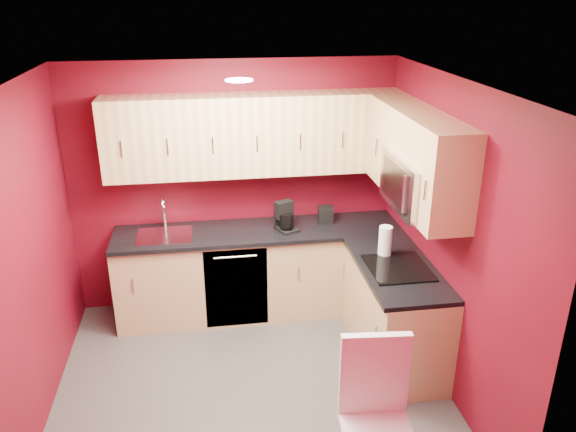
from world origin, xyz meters
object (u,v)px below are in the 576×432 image
object	(u,v)px
napkin_holder	(326,214)
microwave	(419,183)
coffee_maker	(287,217)
sink	(164,231)
paper_towel	(385,241)
dining_chair	(378,428)

from	to	relation	value
napkin_holder	microwave	bearing A→B (deg)	-65.11
coffee_maker	napkin_holder	bearing A→B (deg)	-2.05
microwave	sink	world-z (taller)	microwave
microwave	paper_towel	xyz separation A→B (m)	(-0.15, 0.26, -0.61)
microwave	napkin_holder	size ratio (longest dim) A/B	4.85
coffee_maker	dining_chair	bearing A→B (deg)	-108.04
napkin_holder	dining_chair	world-z (taller)	dining_chair
paper_towel	napkin_holder	bearing A→B (deg)	113.14
sink	paper_towel	world-z (taller)	sink
dining_chair	paper_towel	bearing A→B (deg)	77.27
sink	coffee_maker	distance (m)	1.18
napkin_holder	dining_chair	xyz separation A→B (m)	(-0.19, -2.49, -0.43)
sink	dining_chair	xyz separation A→B (m)	(1.40, -2.40, -0.39)
paper_towel	dining_chair	distance (m)	1.81
microwave	dining_chair	size ratio (longest dim) A/B	0.68
microwave	napkin_holder	distance (m)	1.37
coffee_maker	sink	bearing A→B (deg)	152.39
microwave	coffee_maker	bearing A→B (deg)	134.97
paper_towel	dining_chair	size ratio (longest dim) A/B	0.24
sink	napkin_holder	world-z (taller)	sink
coffee_maker	paper_towel	bearing A→B (deg)	-64.29
microwave	paper_towel	world-z (taller)	microwave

